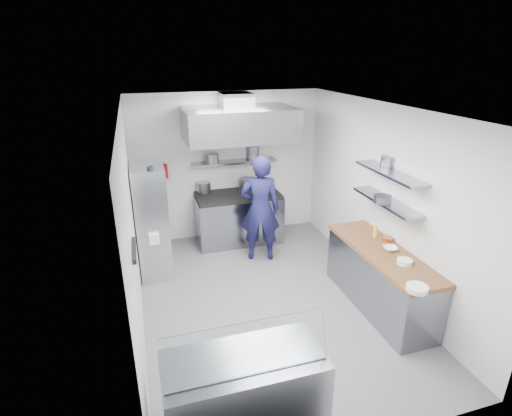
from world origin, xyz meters
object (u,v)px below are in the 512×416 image
object	(u,v)px
gas_range	(239,219)
chef	(260,209)
display_case	(244,394)
wire_rack	(152,220)

from	to	relation	value
gas_range	chef	size ratio (longest dim) A/B	0.85
gas_range	chef	bearing A→B (deg)	-77.35
gas_range	chef	xyz separation A→B (m)	(0.18, -0.81, 0.49)
chef	display_case	world-z (taller)	chef
chef	display_case	distance (m)	3.54
gas_range	display_case	distance (m)	4.22
display_case	wire_rack	bearing A→B (deg)	100.49
gas_range	display_case	world-z (taller)	gas_range
wire_rack	display_case	bearing A→B (deg)	-79.51
wire_rack	gas_range	bearing A→B (deg)	23.64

